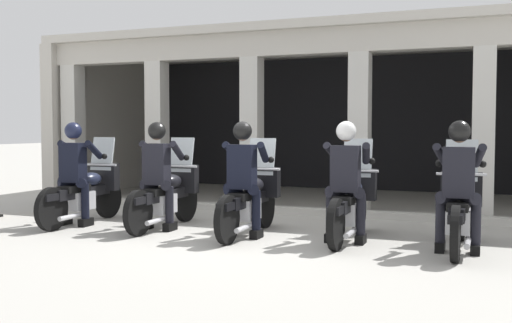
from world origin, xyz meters
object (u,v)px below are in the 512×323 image
object	(u,v)px
police_officer_left	(158,166)
motorcycle_far_right	(459,208)
police_officer_far_left	(74,165)
police_officer_right	(346,171)
motorcycle_right	(351,202)
police_officer_center	(243,169)
motorcycle_left	(168,194)
motorcycle_far_left	(86,191)
police_officer_far_right	(459,175)
motorcycle_center	(251,199)

from	to	relation	value
police_officer_left	motorcycle_far_right	bearing A→B (deg)	4.49
police_officer_far_left	police_officer_right	distance (m)	4.19
police_officer_far_left	motorcycle_right	world-z (taller)	police_officer_far_left
police_officer_left	police_officer_center	distance (m)	1.40
motorcycle_left	police_officer_center	bearing A→B (deg)	-13.27
police_officer_far_left	police_officer_right	world-z (taller)	same
motorcycle_far_left	police_officer_left	size ratio (longest dim) A/B	1.29
motorcycle_left	police_officer_right	distance (m)	2.84
police_officer_left	motorcycle_right	xyz separation A→B (m)	(2.79, 0.30, -0.44)
police_officer_left	police_officer_center	xyz separation A→B (m)	(1.40, -0.11, 0.00)
motorcycle_left	motorcycle_far_right	xyz separation A→B (m)	(4.19, -0.14, 0.00)
police_officer_far_right	motorcycle_center	bearing A→B (deg)	173.94
motorcycle_center	police_officer_right	xyz separation A→B (m)	(1.39, -0.16, 0.44)
motorcycle_far_left	police_officer_far_right	bearing A→B (deg)	-1.44
police_officer_center	police_officer_far_right	world-z (taller)	same
police_officer_far_right	motorcycle_far_left	bearing A→B (deg)	177.10
motorcycle_left	motorcycle_far_right	world-z (taller)	same
motorcycle_center	police_officer_far_right	distance (m)	2.84
police_officer_far_left	motorcycle_far_right	size ratio (longest dim) A/B	0.78
police_officer_left	motorcycle_far_right	xyz separation A→B (m)	(4.19, 0.14, -0.44)
police_officer_center	police_officer_right	distance (m)	1.40
police_officer_far_left	motorcycle_far_right	world-z (taller)	police_officer_far_left
motorcycle_right	police_officer_right	size ratio (longest dim) A/B	1.29
motorcycle_far_left	motorcycle_center	distance (m)	2.79
police_officer_left	police_officer_right	world-z (taller)	same
police_officer_center	police_officer_far_right	size ratio (longest dim) A/B	1.00
motorcycle_far_left	motorcycle_center	world-z (taller)	same
police_officer_right	motorcycle_far_right	xyz separation A→B (m)	(1.40, 0.13, -0.44)
motorcycle_left	motorcycle_center	distance (m)	1.40
motorcycle_far_left	motorcycle_far_right	xyz separation A→B (m)	(5.58, -0.03, 0.00)
police_officer_right	police_officer_center	bearing A→B (deg)	-171.79
motorcycle_far_left	police_officer_right	xyz separation A→B (m)	(4.19, -0.16, 0.44)
motorcycle_far_left	police_officer_far_left	xyz separation A→B (m)	(-0.00, -0.28, 0.44)
motorcycle_left	police_officer_far_right	size ratio (longest dim) A/B	1.29
motorcycle_center	motorcycle_far_right	size ratio (longest dim) A/B	1.00
police_officer_far_left	motorcycle_far_right	distance (m)	5.61
police_officer_left	police_officer_far_right	distance (m)	4.19
motorcycle_left	motorcycle_center	size ratio (longest dim) A/B	1.00
police_officer_center	motorcycle_right	distance (m)	1.52
police_officer_left	motorcycle_right	size ratio (longest dim) A/B	0.78
motorcycle_center	police_officer_far_right	bearing A→B (deg)	-10.79
motorcycle_far_left	motorcycle_left	xyz separation A→B (m)	(1.40, 0.11, 0.00)
police_officer_center	motorcycle_far_right	size ratio (longest dim) A/B	0.78
motorcycle_center	police_officer_right	distance (m)	1.47
motorcycle_far_right	police_officer_far_right	xyz separation A→B (m)	(-0.00, -0.28, 0.44)
police_officer_left	police_officer_right	size ratio (longest dim) A/B	1.00
motorcycle_left	police_officer_far_right	xyz separation A→B (m)	(4.19, -0.43, 0.44)
police_officer_center	motorcycle_far_right	bearing A→B (deg)	0.81
motorcycle_far_left	motorcycle_right	size ratio (longest dim) A/B	1.00
motorcycle_right	police_officer_center	bearing A→B (deg)	-160.61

